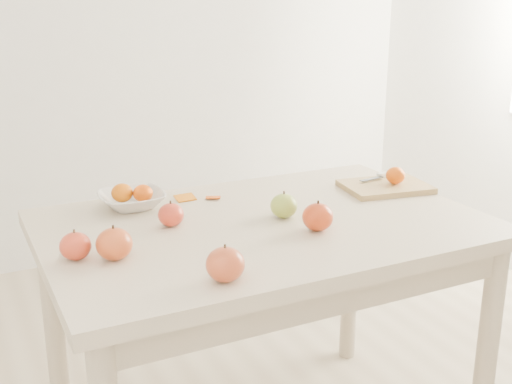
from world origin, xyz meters
name	(u,v)px	position (x,y,z in m)	size (l,w,h in m)	color
table	(264,254)	(0.00, 0.00, 0.65)	(1.20, 0.80, 0.75)	beige
cutting_board	(385,187)	(0.49, 0.10, 0.76)	(0.26, 0.19, 0.02)	tan
board_tangerine	(395,175)	(0.52, 0.09, 0.80)	(0.06, 0.06, 0.05)	#DE5107
fruit_bowl	(132,200)	(-0.29, 0.28, 0.77)	(0.19, 0.19, 0.05)	silver
bowl_tangerine_near	(122,193)	(-0.32, 0.29, 0.80)	(0.06, 0.06, 0.06)	#C95E07
bowl_tangerine_far	(143,193)	(-0.26, 0.26, 0.79)	(0.06, 0.06, 0.05)	#E34408
orange_peel_a	(185,199)	(-0.13, 0.28, 0.75)	(0.06, 0.04, 0.00)	orange
orange_peel_b	(213,198)	(-0.05, 0.25, 0.75)	(0.04, 0.04, 0.00)	#E0520F
paring_knife	(384,175)	(0.53, 0.17, 0.78)	(0.17, 0.06, 0.01)	white
apple_green	(284,206)	(0.06, 0.00, 0.78)	(0.08, 0.08, 0.07)	olive
apple_red_d	(75,246)	(-0.52, -0.04, 0.78)	(0.07, 0.07, 0.07)	maroon
apple_red_c	(225,264)	(-0.25, -0.31, 0.79)	(0.09, 0.09, 0.08)	maroon
apple_red_e	(318,217)	(0.09, -0.13, 0.79)	(0.08, 0.08, 0.07)	maroon
apple_red_a	(171,215)	(-0.24, 0.08, 0.78)	(0.07, 0.07, 0.06)	maroon
apple_red_b	(114,244)	(-0.44, -0.08, 0.79)	(0.09, 0.09, 0.08)	maroon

